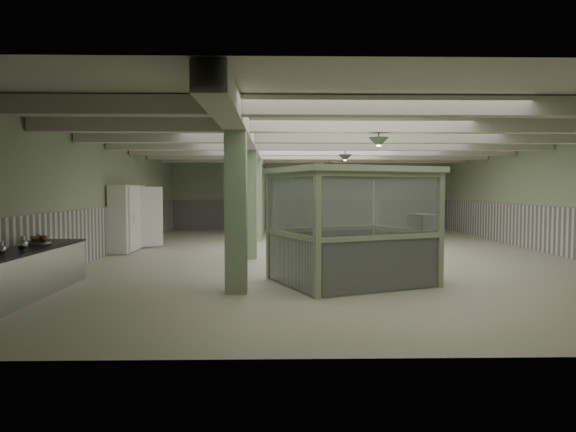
{
  "coord_description": "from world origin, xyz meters",
  "views": [
    {
      "loc": [
        -1.69,
        -16.07,
        2.05
      ],
      "look_at": [
        -1.39,
        -1.84,
        1.3
      ],
      "focal_mm": 32.0,
      "sensor_mm": 36.0,
      "label": 1
    }
  ],
  "objects_px": {
    "walkin_cooler": "(129,218)",
    "prep_counter": "(3,279)",
    "filing_cabinet": "(424,247)",
    "guard_booth": "(351,205)"
  },
  "relations": [
    {
      "from": "filing_cabinet",
      "to": "walkin_cooler",
      "type": "bearing_deg",
      "value": 131.07
    },
    {
      "from": "prep_counter",
      "to": "guard_booth",
      "type": "height_order",
      "value": "guard_booth"
    },
    {
      "from": "walkin_cooler",
      "to": "filing_cabinet",
      "type": "height_order",
      "value": "walkin_cooler"
    },
    {
      "from": "walkin_cooler",
      "to": "filing_cabinet",
      "type": "distance_m",
      "value": 10.0
    },
    {
      "from": "walkin_cooler",
      "to": "guard_booth",
      "type": "xyz_separation_m",
      "value": [
        6.54,
        -5.98,
        0.63
      ]
    },
    {
      "from": "prep_counter",
      "to": "walkin_cooler",
      "type": "distance_m",
      "value": 8.03
    },
    {
      "from": "prep_counter",
      "to": "filing_cabinet",
      "type": "height_order",
      "value": "filing_cabinet"
    },
    {
      "from": "filing_cabinet",
      "to": "guard_booth",
      "type": "bearing_deg",
      "value": 176.36
    },
    {
      "from": "walkin_cooler",
      "to": "prep_counter",
      "type": "bearing_deg",
      "value": -89.4
    },
    {
      "from": "walkin_cooler",
      "to": "filing_cabinet",
      "type": "relative_size",
      "value": 1.58
    }
  ]
}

